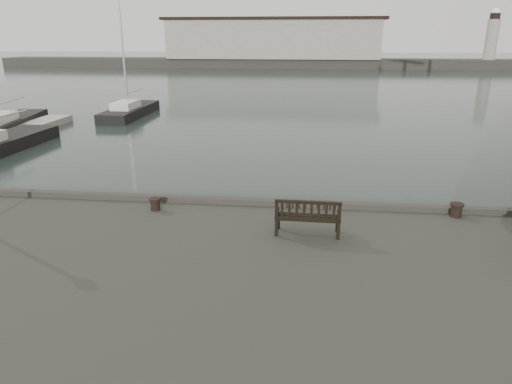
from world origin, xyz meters
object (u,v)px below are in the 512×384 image
at_px(bench, 307,223).
at_px(yacht_b, 5,128).
at_px(bollard_right, 456,210).
at_px(yacht_d, 131,113).
at_px(bollard_left, 155,204).

xyz_separation_m(bench, yacht_b, (-22.19, 19.63, -1.63)).
distance_m(bollard_right, yacht_b, 32.03).
distance_m(bench, bollard_right, 4.69).
height_order(bench, bollard_right, bench).
bearing_deg(yacht_d, bench, -61.12).
bearing_deg(bench, bollard_left, 165.41).
height_order(bench, yacht_d, yacht_d).
xyz_separation_m(bollard_left, yacht_b, (-17.56, 18.32, -1.50)).
relative_size(bollard_left, yacht_d, 0.03).
distance_m(yacht_b, yacht_d, 10.06).
distance_m(bench, yacht_d, 31.31).
distance_m(bench, yacht_b, 29.67).
bearing_deg(yacht_d, bollard_left, -68.02).
relative_size(bench, bollard_left, 4.63).
bearing_deg(yacht_b, bollard_right, -44.80).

